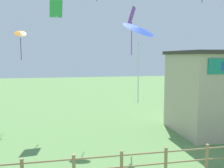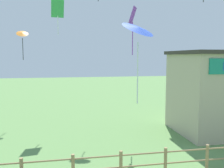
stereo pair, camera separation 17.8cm
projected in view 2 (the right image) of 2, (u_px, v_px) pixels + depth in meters
wooden_fence at (121, 164)px, 10.41m from camera, size 15.96×0.14×1.28m
kite_purple_streamer at (133, 21)px, 15.51m from camera, size 0.67×0.84×2.97m
kite_blue_delta at (138, 30)px, 9.86m from camera, size 1.80×1.77×3.37m
kite_green_diamond at (58, 11)px, 18.19m from camera, size 0.96×0.51×2.51m
kite_orange_delta at (22, 34)px, 19.37m from camera, size 1.02×0.94×2.34m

